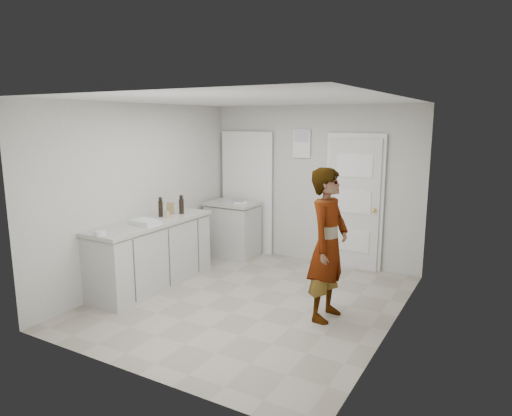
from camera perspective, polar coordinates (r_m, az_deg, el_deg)
The scene contains 12 objects.
ground at distance 5.95m, azimuth -0.71°, elevation -11.47°, with size 4.00×4.00×0.00m, color gray.
room_shell at distance 7.43m, azimuth 5.72°, elevation 1.24°, with size 4.00×4.00×4.00m.
main_counter at distance 6.48m, azimuth -12.84°, elevation -5.86°, with size 0.64×1.96×0.93m.
side_counter at distance 7.70m, azimuth -2.94°, elevation -2.90°, with size 0.84×0.61×0.93m.
person at distance 5.26m, azimuth 9.00°, elevation -4.55°, with size 0.64×0.42×1.75m, color silver.
cake_mix_box at distance 6.73m, azimuth -10.64°, elevation -0.03°, with size 0.10×0.05×0.17m, color #9C7C4E.
spice_jar at distance 6.48m, azimuth -11.02°, elevation -0.83°, with size 0.06×0.06×0.09m, color tan.
oil_cruet_a at distance 6.72m, azimuth -9.31°, elevation 0.41°, with size 0.07×0.07×0.28m.
oil_cruet_b at distance 6.56m, azimuth -11.84°, elevation 0.10°, with size 0.06×0.06×0.29m.
baking_dish at distance 6.13m, azimuth -13.62°, elevation -1.76°, with size 0.38×0.29×0.06m.
egg_bowl at distance 5.72m, azimuth -18.90°, elevation -2.99°, with size 0.14×0.14×0.05m.
papers at distance 7.57m, azimuth -2.01°, elevation 0.74°, with size 0.22×0.28×0.01m, color white.
Camera 1 is at (2.78, -4.75, 2.27)m, focal length 32.00 mm.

